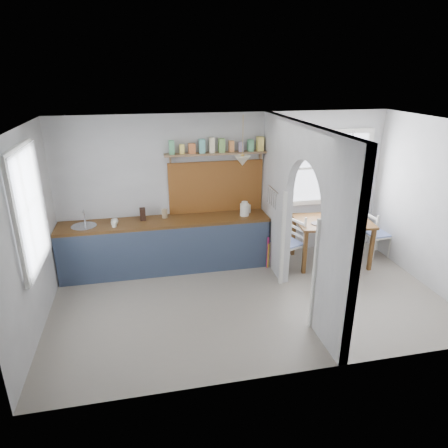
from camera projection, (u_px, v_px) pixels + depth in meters
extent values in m
cube|color=gray|center=(250.00, 300.00, 6.02)|extent=(5.80, 3.20, 0.01)
cube|color=silver|center=(254.00, 124.00, 5.08)|extent=(5.80, 3.20, 0.01)
cube|color=silver|center=(227.00, 189.00, 7.01)|extent=(5.80, 0.01, 2.60)
cube|color=silver|center=(294.00, 273.00, 4.09)|extent=(5.80, 0.01, 2.60)
cube|color=silver|center=(29.00, 236.00, 5.00)|extent=(0.01, 3.20, 2.60)
cube|color=silver|center=(434.00, 206.00, 6.11)|extent=(0.01, 3.20, 2.60)
cube|color=silver|center=(338.00, 251.00, 4.59)|extent=(0.12, 0.80, 2.60)
cube|color=silver|center=(276.00, 196.00, 6.60)|extent=(0.12, 1.20, 2.60)
cube|color=silver|center=(309.00, 166.00, 5.23)|extent=(0.12, 1.20, 1.05)
cube|color=#4C3110|center=(165.00, 222.00, 6.68)|extent=(3.50, 0.60, 0.05)
cube|color=#313F51|center=(168.00, 253.00, 6.58)|extent=(3.50, 0.03, 0.85)
cube|color=#3A2017|center=(166.00, 245.00, 6.88)|extent=(3.46, 0.45, 0.85)
cylinder|color=silver|center=(84.00, 227.00, 6.42)|extent=(0.40, 0.40, 0.02)
cube|color=brown|center=(216.00, 187.00, 6.93)|extent=(1.65, 0.03, 0.90)
cube|color=#8F6F4E|center=(217.00, 153.00, 6.64)|extent=(1.75, 0.20, 0.03)
cube|color=#489861|center=(172.00, 149.00, 6.46)|extent=(0.09, 0.09, 0.18)
cube|color=#EDC94E|center=(182.00, 148.00, 6.49)|extent=(0.09, 0.09, 0.18)
cube|color=#BC5D27|center=(192.00, 148.00, 6.52)|extent=(0.09, 0.09, 0.18)
cube|color=#54A59B|center=(202.00, 148.00, 6.55)|extent=(0.09, 0.09, 0.18)
cube|color=beige|center=(212.00, 147.00, 6.59)|extent=(0.09, 0.09, 0.18)
cube|color=#699C47|center=(222.00, 147.00, 6.62)|extent=(0.09, 0.09, 0.18)
cube|color=orange|center=(231.00, 147.00, 6.65)|extent=(0.09, 0.09, 0.18)
cube|color=gray|center=(241.00, 146.00, 6.68)|extent=(0.09, 0.09, 0.18)
cube|color=#489861|center=(251.00, 146.00, 6.71)|extent=(0.09, 0.09, 0.18)
cube|color=#EDC94E|center=(260.00, 145.00, 6.74)|extent=(0.09, 0.09, 0.18)
cone|color=#F3EBC9|center=(242.00, 161.00, 6.42)|extent=(0.26, 0.26, 0.16)
cylinder|color=silver|center=(273.00, 189.00, 6.44)|extent=(0.02, 0.50, 0.02)
imported|color=white|center=(114.00, 224.00, 6.36)|extent=(0.10, 0.10, 0.09)
imported|color=white|center=(115.00, 222.00, 6.48)|extent=(0.12, 0.12, 0.09)
cube|color=#3A2017|center=(143.00, 214.00, 6.65)|extent=(0.09, 0.13, 0.20)
cylinder|color=tan|center=(165.00, 213.00, 6.76)|extent=(0.11, 0.11, 0.15)
cube|color=#A91C59|center=(268.00, 254.00, 6.91)|extent=(0.02, 0.03, 0.61)
cube|color=orange|center=(268.00, 256.00, 6.89)|extent=(0.02, 0.03, 0.44)
imported|color=silver|center=(351.00, 218.00, 6.95)|extent=(0.29, 0.29, 0.07)
imported|color=#407A46|center=(330.00, 223.00, 6.71)|extent=(0.13, 0.13, 0.09)
cylinder|color=#322929|center=(316.00, 224.00, 6.78)|extent=(0.20, 0.20, 0.02)
imported|color=#51335A|center=(331.00, 212.00, 7.08)|extent=(0.20, 0.20, 0.18)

